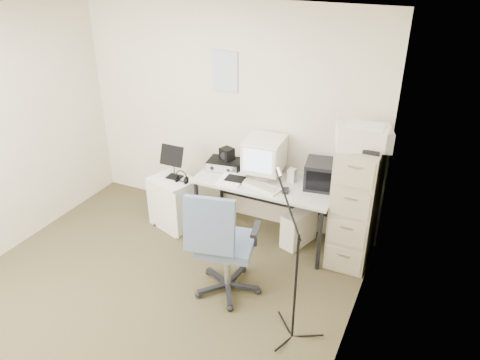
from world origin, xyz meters
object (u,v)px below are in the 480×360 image
at_px(side_cart, 174,202).
at_px(office_chair, 227,242).
at_px(desk, 266,210).
at_px(filing_cabinet, 355,205).

bearing_deg(side_cart, office_chair, -17.18).
distance_m(desk, office_chair, 0.99).
height_order(filing_cabinet, desk, filing_cabinet).
xyz_separation_m(desk, office_chair, (0.01, -0.97, 0.19)).
distance_m(filing_cabinet, desk, 0.99).
relative_size(office_chair, side_cart, 1.84).
xyz_separation_m(filing_cabinet, desk, (-0.95, -0.03, -0.29)).
height_order(office_chair, side_cart, office_chair).
distance_m(office_chair, side_cart, 1.36).
xyz_separation_m(filing_cabinet, side_cart, (-2.02, -0.23, -0.35)).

